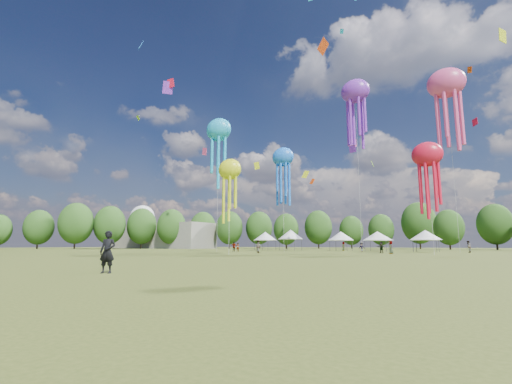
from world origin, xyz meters
The scene contains 10 objects.
ground centered at (0.00, 0.00, 0.00)m, with size 300.00×300.00×0.00m, color #384416.
observer_main centered at (6.56, -2.66, 0.90)m, with size 0.66×0.43×1.80m, color black.
spectator_near centered at (-7.00, 31.23, 0.91)m, with size 0.88×0.69×1.82m, color gray.
spectators_far centered at (2.97, 46.04, 0.85)m, with size 36.85×20.29×1.80m.
festival_tents centered at (-5.07, 55.97, 3.03)m, with size 37.26×9.45×4.47m.
show_kites centered at (3.64, 43.80, 20.69)m, with size 39.94×32.38×30.60m.
small_kites centered at (1.11, 43.85, 29.82)m, with size 76.77×59.32×46.54m.
treeline centered at (-3.87, 62.51, 6.54)m, with size 201.57×95.24×13.43m.
hangar centered at (-72.00, 72.00, 4.00)m, with size 40.00×12.00×8.00m, color gray.
radome centered at (-88.00, 78.00, 9.99)m, with size 9.00×9.00×16.00m.
Camera 1 is at (20.19, -12.26, 1.20)m, focal length 24.94 mm.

